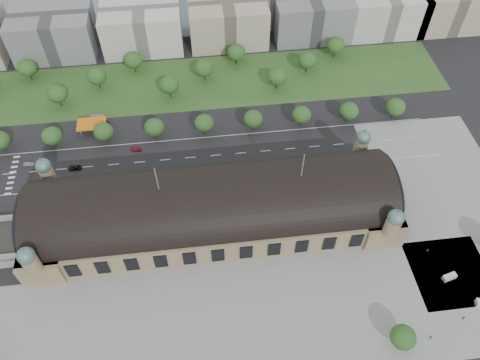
{
  "coord_description": "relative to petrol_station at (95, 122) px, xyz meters",
  "views": [
    {
      "loc": [
        -2.7,
        -112.7,
        164.52
      ],
      "look_at": [
        12.28,
        10.07,
        14.0
      ],
      "focal_mm": 35.0,
      "sensor_mm": 36.0,
      "label": 1
    }
  ],
  "objects": [
    {
      "name": "tree_belt_10",
      "position": [
        113.91,
        29.72,
        5.1
      ],
      "size": [
        10.4,
        10.4,
        12.48
      ],
      "color": "#2D2116",
      "rests_on": "ground"
    },
    {
      "name": "petrol_station",
      "position": [
        0.0,
        0.0,
        0.0
      ],
      "size": [
        14.0,
        13.0,
        5.05
      ],
      "color": "orange",
      "rests_on": "ground"
    },
    {
      "name": "office_6",
      "position": [
        168.91,
        67.72,
        9.05
      ],
      "size": [
        45.0,
        32.0,
        24.0
      ],
      "primitive_type": "cube",
      "color": "beige",
      "rests_on": "ground"
    },
    {
      "name": "office_5",
      "position": [
        123.91,
        67.72,
        9.05
      ],
      "size": [
        45.0,
        32.0,
        24.0
      ],
      "primitive_type": "cube",
      "color": "gray",
      "rests_on": "ground"
    },
    {
      "name": "parked_car_0",
      "position": [
        -17.08,
        -40.28,
        -2.25
      ],
      "size": [
        4.48,
        2.98,
        1.4
      ],
      "primitive_type": "imported",
      "rotation": [
        0.0,
        0.0,
        -1.18
      ],
      "color": "black",
      "rests_on": "ground"
    },
    {
      "name": "parked_car_3",
      "position": [
        11.83,
        -43.75,
        -2.14
      ],
      "size": [
        4.99,
        4.36,
        1.63
      ],
      "primitive_type": "imported",
      "rotation": [
        0.0,
        0.0,
        -0.94
      ],
      "color": "#55565C",
      "rests_on": "ground"
    },
    {
      "name": "tree_row_3",
      "position": [
        5.91,
        -12.28,
        4.48
      ],
      "size": [
        9.6,
        9.6,
        11.52
      ],
      "color": "#2D2116",
      "rests_on": "ground"
    },
    {
      "name": "parked_car_2",
      "position": [
        11.36,
        -40.37,
        -2.15
      ],
      "size": [
        5.94,
        4.57,
        1.6
      ],
      "primitive_type": "imported",
      "rotation": [
        0.0,
        0.0,
        -1.09
      ],
      "color": "#1A1B4B",
      "rests_on": "ground"
    },
    {
      "name": "parked_car_5",
      "position": [
        33.36,
        -44.28,
        -2.13
      ],
      "size": [
        6.51,
        4.74,
        1.64
      ],
      "primitive_type": "imported",
      "rotation": [
        0.0,
        0.0,
        -1.19
      ],
      "color": "#97989F",
      "rests_on": "ground"
    },
    {
      "name": "bus_east",
      "position": [
        75.57,
        -38.28,
        -1.31
      ],
      "size": [
        11.78,
        2.78,
        3.28
      ],
      "primitive_type": "imported",
      "rotation": [
        0.0,
        0.0,
        1.57
      ],
      "color": "beige",
      "rests_on": "ground"
    },
    {
      "name": "tree_row_8",
      "position": [
        125.91,
        -12.28,
        4.48
      ],
      "size": [
        9.6,
        9.6,
        11.52
      ],
      "color": "#2D2116",
      "rests_on": "ground"
    },
    {
      "name": "bus_west",
      "position": [
        35.7,
        -38.28,
        -1.27
      ],
      "size": [
        12.18,
        3.51,
        3.35
      ],
      "primitive_type": "imported",
      "rotation": [
        0.0,
        0.0,
        1.51
      ],
      "color": "#AF3F1C",
      "rests_on": "ground"
    },
    {
      "name": "tree_belt_11",
      "position": [
        132.91,
        41.72,
        5.1
      ],
      "size": [
        10.4,
        10.4,
        12.48
      ],
      "color": "#2D2116",
      "rests_on": "ground"
    },
    {
      "name": "tree_row_4",
      "position": [
        29.91,
        -12.28,
        4.48
      ],
      "size": [
        9.6,
        9.6,
        11.52
      ],
      "color": "#2D2116",
      "rests_on": "ground"
    },
    {
      "name": "ground",
      "position": [
        53.91,
        -65.28,
        -2.95
      ],
      "size": [
        900.0,
        900.0,
        0.0
      ],
      "primitive_type": "plane",
      "color": "black",
      "rests_on": "ground"
    },
    {
      "name": "traffic_car_4",
      "position": [
        41.18,
        -35.05,
        -2.24
      ],
      "size": [
        4.19,
        1.71,
        1.42
      ],
      "primitive_type": "imported",
      "rotation": [
        0.0,
        0.0,
        -1.58
      ],
      "color": "#172141",
      "rests_on": "ground"
    },
    {
      "name": "tree_belt_3",
      "position": [
        -19.09,
        17.72,
        5.1
      ],
      "size": [
        10.4,
        10.4,
        12.48
      ],
      "color": "#2D2116",
      "rests_on": "ground"
    },
    {
      "name": "office_4",
      "position": [
        73.91,
        67.72,
        9.05
      ],
      "size": [
        45.0,
        32.0,
        24.0
      ],
      "primitive_type": "cube",
      "color": "tan",
      "rests_on": "ground"
    },
    {
      "name": "tree_belt_5",
      "position": [
        18.91,
        41.72,
        5.1
      ],
      "size": [
        10.4,
        10.4,
        12.48
      ],
      "color": "#2D2116",
      "rests_on": "ground"
    },
    {
      "name": "office_3",
      "position": [
        23.91,
        67.72,
        9.05
      ],
      "size": [
        45.0,
        32.0,
        24.0
      ],
      "primitive_type": "cube",
      "color": "beige",
      "rests_on": "ground"
    },
    {
      "name": "office_2",
      "position": [
        -26.09,
        67.72,
        9.05
      ],
      "size": [
        45.0,
        32.0,
        24.0
      ],
      "primitive_type": "cube",
      "color": "gray",
      "rests_on": "ground"
    },
    {
      "name": "tree_belt_4",
      "position": [
        -0.09,
        29.72,
        5.1
      ],
      "size": [
        10.4,
        10.4,
        12.48
      ],
      "color": "#2D2116",
      "rests_on": "ground"
    },
    {
      "name": "tree_row_7",
      "position": [
        101.91,
        -12.28,
        4.48
      ],
      "size": [
        9.6,
        9.6,
        11.52
      ],
      "color": "#2D2116",
      "rests_on": "ground"
    },
    {
      "name": "traffic_car_2",
      "position": [
        -7.68,
        -27.8,
        -2.14
      ],
      "size": [
        5.89,
        2.78,
        1.63
      ],
      "primitive_type": "imported",
      "rotation": [
        0.0,
        0.0,
        -1.59
      ],
      "color": "black",
      "rests_on": "ground"
    },
    {
      "name": "tree_belt_7",
      "position": [
        56.91,
        29.72,
        5.1
      ],
      "size": [
        10.4,
        10.4,
        12.48
      ],
      "color": "#2D2116",
      "rests_on": "ground"
    },
    {
      "name": "station",
      "position": [
        53.91,
        -65.28,
        7.33
      ],
      "size": [
        150.0,
        48.4,
        44.3
      ],
      "color": "#8B7756",
      "rests_on": "ground"
    },
    {
      "name": "parked_car_6",
      "position": [
        20.14,
        -44.28,
        -2.15
      ],
      "size": [
        5.9,
        4.8,
        1.61
      ],
      "primitive_type": "imported",
      "rotation": [
        0.0,
        0.0,
        -1.02
      ],
      "color": "black",
      "rests_on": "ground"
    },
    {
      "name": "pedestrian_3",
      "position": [
        140.69,
        -119.04,
        -1.99
      ],
      "size": [
        1.14,
        0.58,
        1.91
      ],
      "primitive_type": "imported",
      "rotation": [
        0.0,
        0.0,
        3.1
      ],
      "color": "gray",
      "rests_on": "ground"
    },
    {
      "name": "van_east",
      "position": [
        141.68,
        -102.86,
        -1.83
      ],
      "size": [
        5.76,
        3.37,
        2.34
      ],
      "rotation": [
        0.0,
        0.0,
        0.24
      ],
      "color": "silver",
      "rests_on": "ground"
    },
    {
      "name": "tree_row_9",
      "position": [
        149.91,
        -12.28,
        4.48
      ],
      "size": [
        9.6,
        9.6,
        11.52
      ],
      "color": "#2D2116",
      "rests_on": "ground"
    },
    {
      "name": "parked_car_4",
      "position": [
        28.42,
        -42.91,
        -2.28
      ],
      "size": [
        4.2,
        3.27,
        1.33
      ],
      "primitive_type": "imported",
      "rotation": [
        0.0,
        0.0,
        -1.04
      ],
      "color": "silver",
      "rests_on": "ground"
    },
    {
      "name": "tree_plaza_s",
      "position": [
        113.91,
        -125.28,
        3.86
      ],
      "size": [
        9.0,
        9.0,
        10.64
      ],
      "color": "#2D2116",
      "rests_on": "ground"
    },
    {
      "name": "road_slab",
      "position": [
        33.91,
        -27.28,
        -2.95
      ],
      "size": [
        260.0,
        26.0,
        0.1
      ],
      "primitive_type": "cube",
      "color": "black",
      "rests_on": "ground"
    },
    {
      "name": "plaza_east",
      "position": [
        156.91,
        -65.28,
        -2.95
      ],
      "size": [
        56.0,
        100.0,
        0.12
      ],
      "primitive_type": "cube",
      "color": "gray",
      "rests_on": "ground"
    },
    {
      "name": "tree_row_6",
      "position": [
        77.91,
        -12.28,
        4.48
      ],
      "size": [
        9.6,
        9.6,
        11.52
      ],
      "color": "#2D2116",
      "rests_on": "ground"
    },
    {
      "name": "tree_belt_9",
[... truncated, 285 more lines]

